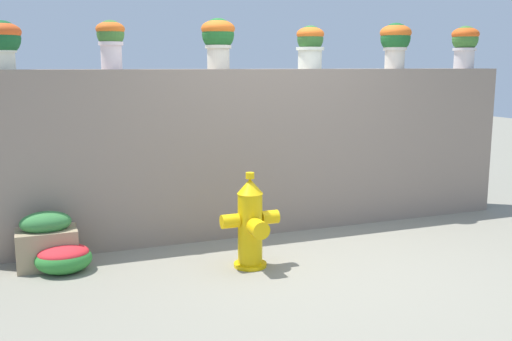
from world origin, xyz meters
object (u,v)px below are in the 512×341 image
(potted_plant_3, at_px, (310,44))
(potted_plant_5, at_px, (465,42))
(potted_plant_0, at_px, (3,39))
(potted_plant_2, at_px, (218,37))
(flower_bush_left, at_px, (64,257))
(fire_hydrant, at_px, (251,225))
(planter_box, at_px, (47,241))
(potted_plant_1, at_px, (111,39))
(potted_plant_4, at_px, (395,40))

(potted_plant_3, height_order, potted_plant_5, potted_plant_5)
(potted_plant_0, bearing_deg, potted_plant_2, 0.06)
(potted_plant_3, xyz_separation_m, flower_bush_left, (-2.47, -0.60, -1.72))
(fire_hydrant, distance_m, flower_bush_left, 1.52)
(flower_bush_left, bearing_deg, planter_box, 125.16)
(potted_plant_0, xyz_separation_m, potted_plant_1, (0.87, -0.05, 0.01))
(potted_plant_4, height_order, fire_hydrant, potted_plant_4)
(potted_plant_0, xyz_separation_m, flower_bush_left, (0.35, -0.61, -1.72))
(potted_plant_0, relative_size, potted_plant_1, 0.95)
(fire_hydrant, bearing_deg, potted_plant_4, 26.48)
(potted_plant_0, distance_m, potted_plant_3, 2.81)
(fire_hydrant, bearing_deg, flower_bush_left, 162.67)
(flower_bush_left, bearing_deg, fire_hydrant, -17.33)
(potted_plant_1, bearing_deg, potted_plant_0, 177.01)
(potted_plant_5, bearing_deg, potted_plant_1, -179.90)
(potted_plant_3, relative_size, potted_plant_4, 0.90)
(potted_plant_2, bearing_deg, potted_plant_4, -1.98)
(potted_plant_1, relative_size, potted_plant_4, 0.90)
(potted_plant_3, distance_m, potted_plant_5, 1.88)
(potted_plant_2, relative_size, planter_box, 0.98)
(potted_plant_2, distance_m, potted_plant_4, 1.91)
(potted_plant_4, relative_size, fire_hydrant, 0.60)
(potted_plant_1, bearing_deg, potted_plant_2, 2.72)
(potted_plant_5, relative_size, flower_bush_left, 1.04)
(potted_plant_4, bearing_deg, flower_bush_left, -170.93)
(planter_box, bearing_deg, potted_plant_1, 32.46)
(potted_plant_0, height_order, planter_box, potted_plant_0)
(potted_plant_0, bearing_deg, potted_plant_4, -0.98)
(potted_plant_5, bearing_deg, planter_box, -174.75)
(potted_plant_1, relative_size, flower_bush_left, 0.95)
(potted_plant_0, height_order, potted_plant_4, potted_plant_4)
(potted_plant_5, bearing_deg, potted_plant_4, -178.41)
(potted_plant_2, distance_m, fire_hydrant, 1.86)
(potted_plant_1, bearing_deg, flower_bush_left, -132.59)
(planter_box, bearing_deg, potted_plant_4, 6.20)
(potted_plant_1, xyz_separation_m, potted_plant_5, (3.83, 0.01, 0.02))
(potted_plant_3, xyz_separation_m, fire_hydrant, (-1.04, -1.05, -1.48))
(potted_plant_2, height_order, potted_plant_5, potted_plant_2)
(potted_plant_0, relative_size, potted_plant_2, 0.85)
(potted_plant_2, bearing_deg, fire_hydrant, -94.38)
(fire_hydrant, xyz_separation_m, flower_bush_left, (-1.43, 0.45, -0.24))
(potted_plant_0, xyz_separation_m, planter_box, (0.23, -0.45, -1.62))
(potted_plant_1, height_order, flower_bush_left, potted_plant_1)
(flower_bush_left, bearing_deg, potted_plant_4, 9.07)
(potted_plant_1, height_order, potted_plant_2, potted_plant_2)
(potted_plant_2, bearing_deg, potted_plant_3, -0.59)
(potted_plant_4, bearing_deg, planter_box, -173.80)
(potted_plant_0, relative_size, planter_box, 0.84)
(potted_plant_2, distance_m, potted_plant_3, 0.96)
(flower_bush_left, distance_m, planter_box, 0.22)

